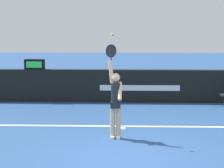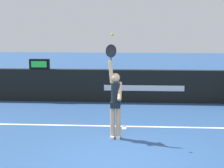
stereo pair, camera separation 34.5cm
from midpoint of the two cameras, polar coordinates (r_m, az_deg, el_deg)
The scene contains 6 objects.
ground_plane at distance 8.65m, azimuth 2.38°, elevation -11.37°, with size 60.00×60.00×0.00m, color navy.
court_lines at distance 8.79m, azimuth 2.40°, elevation -11.03°, with size 10.46×5.51×0.00m.
back_wall at distance 14.63m, azimuth 3.03°, elevation -0.28°, with size 13.73×0.30×1.25m.
speed_display at distance 14.95m, azimuth -10.15°, elevation 2.97°, with size 0.77×0.20×0.39m.
tennis_player at distance 9.94m, azimuth 1.49°, elevation -2.40°, with size 0.43×0.42×2.49m.
tennis_ball at distance 9.55m, azimuth 1.07°, elevation 7.41°, with size 0.07×0.07×0.07m.
Camera 2 is at (0.36, -8.09, 3.05)m, focal length 61.09 mm.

